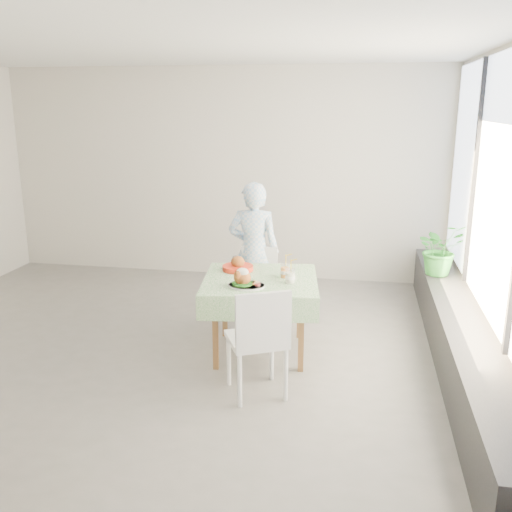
% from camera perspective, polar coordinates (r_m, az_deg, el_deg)
% --- Properties ---
extents(floor, '(6.00, 6.00, 0.00)m').
position_cam_1_polar(floor, '(5.81, -9.24, -8.71)').
color(floor, '#5F5D5A').
rests_on(floor, ground).
extents(ceiling, '(6.00, 6.00, 0.00)m').
position_cam_1_polar(ceiling, '(5.35, -10.57, 19.93)').
color(ceiling, white).
rests_on(ceiling, ground).
extents(wall_back, '(6.00, 0.02, 2.80)m').
position_cam_1_polar(wall_back, '(7.78, -3.47, 8.21)').
color(wall_back, beige).
rests_on(wall_back, ground).
extents(wall_right, '(0.02, 5.00, 2.80)m').
position_cam_1_polar(wall_right, '(5.20, 22.98, 3.63)').
color(wall_right, beige).
rests_on(wall_right, ground).
extents(window_pane, '(0.01, 4.80, 2.18)m').
position_cam_1_polar(window_pane, '(5.16, 22.94, 6.37)').
color(window_pane, '#D1E0F9').
rests_on(window_pane, ground).
extents(window_ledge, '(0.40, 4.80, 0.50)m').
position_cam_1_polar(window_ledge, '(5.49, 19.70, -8.08)').
color(window_ledge, black).
rests_on(window_ledge, ground).
extents(cafe_table, '(1.16, 1.16, 0.74)m').
position_cam_1_polar(cafe_table, '(5.40, 0.43, -5.12)').
color(cafe_table, brown).
rests_on(cafe_table, ground).
extents(chair_far, '(0.42, 0.42, 0.83)m').
position_cam_1_polar(chair_far, '(6.14, 0.21, -4.62)').
color(chair_far, white).
rests_on(chair_far, ground).
extents(chair_near, '(0.59, 0.59, 0.94)m').
position_cam_1_polar(chair_near, '(4.72, 0.10, -10.48)').
color(chair_near, white).
rests_on(chair_near, ground).
extents(diner, '(0.57, 0.39, 1.53)m').
position_cam_1_polar(diner, '(6.18, -0.22, 0.44)').
color(diner, '#95C6EE').
rests_on(diner, ground).
extents(main_dish, '(0.33, 0.33, 0.17)m').
position_cam_1_polar(main_dish, '(5.06, -1.16, -2.47)').
color(main_dish, white).
rests_on(main_dish, cafe_table).
extents(juice_cup_orange, '(0.09, 0.09, 0.27)m').
position_cam_1_polar(juice_cup_orange, '(5.33, 2.93, -1.52)').
color(juice_cup_orange, white).
rests_on(juice_cup_orange, cafe_table).
extents(juice_cup_lemonade, '(0.09, 0.09, 0.26)m').
position_cam_1_polar(juice_cup_lemonade, '(5.17, 3.43, -2.06)').
color(juice_cup_lemonade, white).
rests_on(juice_cup_lemonade, cafe_table).
extents(second_dish, '(0.30, 0.30, 0.14)m').
position_cam_1_polar(second_dish, '(5.56, -1.84, -1.02)').
color(second_dish, red).
rests_on(second_dish, cafe_table).
extents(potted_plant, '(0.67, 0.64, 0.58)m').
position_cam_1_polar(potted_plant, '(6.52, 17.94, 0.69)').
color(potted_plant, '#2B822D').
rests_on(potted_plant, window_ledge).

